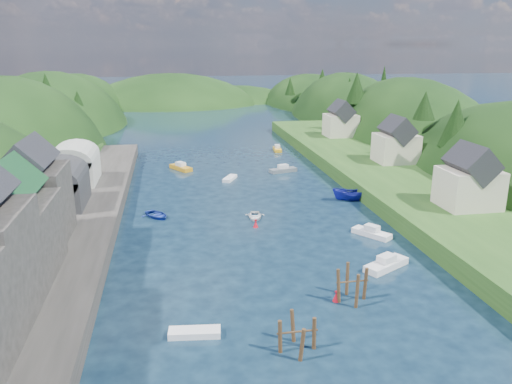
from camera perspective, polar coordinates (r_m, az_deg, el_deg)
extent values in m
plane|color=black|center=(88.23, -2.45, 1.51)|extent=(600.00, 600.00, 0.00)
ellipsoid|color=black|center=(119.09, -26.10, -0.76)|extent=(44.00, 75.56, 52.00)
ellipsoid|color=black|center=(159.40, -22.07, 3.99)|extent=(44.00, 75.56, 48.19)
ellipsoid|color=black|center=(199.72, -19.73, 7.02)|extent=(44.00, 75.56, 39.00)
ellipsoid|color=black|center=(126.86, 16.63, 1.57)|extent=(36.00, 75.56, 48.00)
ellipsoid|color=black|center=(165.30, 10.13, 5.59)|extent=(36.00, 75.56, 44.49)
ellipsoid|color=black|center=(204.48, 6.17, 8.24)|extent=(36.00, 75.56, 36.00)
ellipsoid|color=black|center=(207.15, -9.57, 7.17)|extent=(80.00, 60.00, 44.00)
ellipsoid|color=black|center=(219.25, -2.18, 7.37)|extent=(70.00, 56.00, 36.00)
cone|color=black|center=(105.61, -26.22, 9.25)|extent=(4.73, 4.73, 5.50)
cone|color=black|center=(114.32, -25.11, 10.04)|extent=(4.34, 4.34, 6.72)
cone|color=black|center=(120.37, -24.47, 8.09)|extent=(5.28, 5.28, 4.79)
cone|color=black|center=(136.42, -22.84, 10.93)|extent=(4.77, 4.77, 6.99)
cone|color=black|center=(137.05, -19.69, 9.71)|extent=(4.07, 4.07, 5.64)
cone|color=black|center=(155.31, -21.70, 10.72)|extent=(4.56, 4.56, 9.02)
cone|color=black|center=(161.25, -20.78, 10.29)|extent=(4.75, 4.75, 5.87)
cone|color=black|center=(175.08, -19.54, 11.08)|extent=(4.27, 4.27, 7.40)
cone|color=black|center=(88.59, 21.90, 7.35)|extent=(5.29, 5.29, 7.76)
cone|color=black|center=(97.87, 18.74, 9.37)|extent=(4.07, 4.07, 5.23)
cone|color=black|center=(109.87, 18.90, 8.12)|extent=(3.40, 3.40, 6.37)
cone|color=black|center=(121.67, 15.45, 10.33)|extent=(4.94, 4.94, 7.82)
cone|color=black|center=(125.46, 11.42, 11.59)|extent=(5.25, 5.25, 7.38)
cone|color=black|center=(135.19, 14.36, 11.91)|extent=(3.36, 3.36, 9.33)
cone|color=black|center=(150.44, 10.63, 11.51)|extent=(4.57, 4.57, 6.49)
cone|color=black|center=(164.86, 9.02, 11.59)|extent=(3.59, 3.59, 6.58)
cone|color=black|center=(171.75, 7.58, 12.72)|extent=(4.14, 4.14, 6.56)
cone|color=black|center=(179.64, 3.92, 11.97)|extent=(3.83, 3.83, 6.09)
cube|color=#2D2B28|center=(60.19, -21.85, -5.99)|extent=(12.00, 110.00, 2.00)
cube|color=#2D2B28|center=(51.91, -26.25, -4.76)|extent=(8.00, 9.00, 7.00)
cube|color=#1E592D|center=(50.60, -26.88, -0.04)|extent=(5.88, 9.36, 5.88)
cube|color=#2D2B28|center=(59.97, -24.03, -1.25)|extent=(7.00, 8.00, 8.00)
cube|color=black|center=(58.79, -24.58, 3.25)|extent=(5.15, 8.32, 5.15)
cube|color=#2D2D30|center=(71.72, -21.66, 0.11)|extent=(7.00, 9.00, 4.00)
cylinder|color=#2D2D30|center=(71.23, -21.83, 1.65)|extent=(7.00, 9.00, 7.00)
cube|color=#B2B2A8|center=(83.12, -20.09, 2.41)|extent=(7.00, 9.00, 4.00)
cylinder|color=#B2B2A8|center=(82.69, -20.23, 3.75)|extent=(7.00, 9.00, 7.00)
cube|color=#234719|center=(85.50, 15.32, 1.27)|extent=(16.00, 120.00, 2.40)
cube|color=beige|center=(70.37, 23.12, 0.40)|extent=(7.00, 6.00, 5.00)
cube|color=black|center=(69.59, 23.43, 3.05)|extent=(5.15, 6.24, 5.15)
cube|color=beige|center=(93.40, 15.68, 4.84)|extent=(7.00, 6.00, 5.00)
cube|color=black|center=(92.81, 15.84, 6.86)|extent=(5.15, 6.24, 5.15)
cube|color=beige|center=(117.60, 9.65, 7.52)|extent=(7.00, 6.00, 5.00)
cube|color=black|center=(117.14, 9.73, 9.13)|extent=(5.15, 6.24, 5.15)
cylinder|color=#382314|center=(40.44, 6.65, -16.10)|extent=(0.32, 0.32, 3.39)
cylinder|color=#382314|center=(41.22, 4.25, -15.34)|extent=(0.32, 0.32, 3.39)
cylinder|color=#382314|center=(39.85, 2.78, -16.54)|extent=(0.32, 0.32, 3.39)
cylinder|color=#382314|center=(39.04, 5.25, -17.37)|extent=(0.32, 0.32, 3.39)
cylinder|color=#382314|center=(39.81, 4.75, -15.63)|extent=(3.23, 0.16, 0.16)
cylinder|color=#382314|center=(47.98, 12.35, -10.51)|extent=(0.32, 0.32, 3.85)
cylinder|color=#382314|center=(48.61, 10.37, -10.02)|extent=(0.32, 0.32, 3.85)
cylinder|color=#382314|center=(47.14, 9.42, -10.86)|extent=(0.32, 0.32, 3.85)
cylinder|color=#382314|center=(46.49, 11.46, -11.38)|extent=(0.32, 0.32, 3.85)
cylinder|color=#382314|center=(47.27, 10.94, -10.01)|extent=(3.06, 0.16, 0.16)
cone|color=#AF0E1B|center=(47.62, 9.16, -11.73)|extent=(0.70, 0.70, 0.90)
sphere|color=#AF0E1B|center=(47.39, 9.19, -11.20)|extent=(0.30, 0.30, 0.30)
cone|color=#AF0E1B|center=(64.84, -0.04, -3.67)|extent=(0.70, 0.70, 0.90)
sphere|color=#AF0E1B|center=(64.67, -0.04, -3.25)|extent=(0.30, 0.30, 0.30)
cube|color=silver|center=(42.51, -7.04, -15.67)|extent=(4.35, 1.85, 0.59)
imported|color=navy|center=(69.93, -11.27, -2.59)|extent=(5.13, 5.46, 0.92)
cube|color=white|center=(63.68, 13.07, -4.64)|extent=(4.21, 4.93, 0.69)
cube|color=silver|center=(63.42, 13.11, -4.02)|extent=(1.93, 2.06, 0.70)
imported|color=#1B2094|center=(76.89, 10.71, -0.33)|extent=(5.77, 2.77, 2.14)
cube|color=#C18216|center=(95.69, -8.59, 2.74)|extent=(4.33, 5.55, 0.76)
cube|color=silver|center=(95.52, -8.61, 3.19)|extent=(2.05, 2.27, 0.70)
cube|color=silver|center=(55.23, 14.65, -8.07)|extent=(5.67, 4.28, 0.77)
cube|color=silver|center=(54.92, 14.71, -7.34)|extent=(2.30, 2.05, 0.70)
cube|color=gold|center=(111.89, 2.45, 4.89)|extent=(1.95, 4.76, 0.65)
cube|color=silver|center=(111.75, 2.46, 5.24)|extent=(1.22, 1.72, 0.70)
cube|color=white|center=(87.58, -3.01, 1.57)|extent=(3.06, 4.32, 0.58)
cube|color=slate|center=(93.00, 3.12, 2.49)|extent=(5.40, 3.03, 0.72)
cube|color=silver|center=(92.82, 3.12, 2.94)|extent=(2.05, 1.63, 0.70)
imported|color=white|center=(68.28, -0.13, -2.79)|extent=(3.31, 4.21, 0.79)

